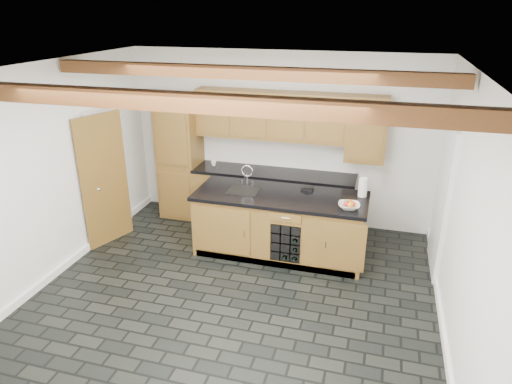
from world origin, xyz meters
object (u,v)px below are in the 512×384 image
fruit_bowl (349,206)px  paper_towel (363,187)px  island (280,224)px  kitchen_scale (307,188)px

fruit_bowl → paper_towel: (0.14, 0.48, 0.10)m
fruit_bowl → paper_towel: 0.51m
island → paper_towel: 1.29m
kitchen_scale → paper_towel: size_ratio=0.65×
fruit_bowl → paper_towel: bearing=73.4°
island → fruit_bowl: bearing=-12.2°
island → kitchen_scale: bearing=41.6°
kitchen_scale → paper_towel: paper_towel is taller
fruit_bowl → paper_towel: size_ratio=1.05×
kitchen_scale → fruit_bowl: bearing=-33.9°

